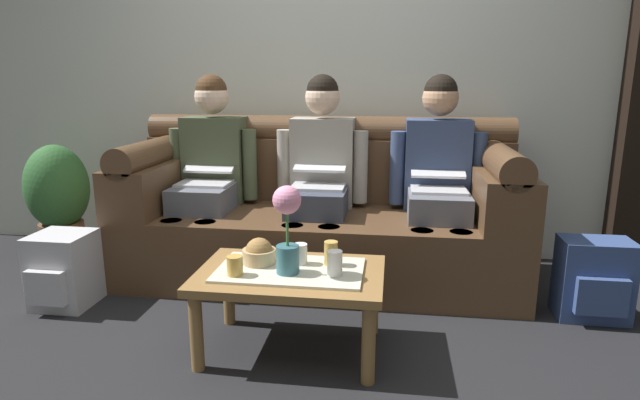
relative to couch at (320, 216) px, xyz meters
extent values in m
plane|color=black|center=(0.00, -1.17, -0.37)|extent=(14.00, 14.00, 0.00)
cube|color=silver|center=(0.00, 0.53, 1.08)|extent=(6.00, 0.12, 2.90)
cube|color=#513823|center=(0.00, -0.07, -0.16)|extent=(2.33, 0.88, 0.42)
cube|color=#513823|center=(0.00, 0.26, 0.25)|extent=(2.33, 0.22, 0.40)
cylinder|color=#513823|center=(0.00, 0.26, 0.50)|extent=(2.33, 0.18, 0.18)
cube|color=#513823|center=(-1.03, -0.07, 0.19)|extent=(0.28, 0.88, 0.28)
cylinder|color=#513823|center=(-1.03, -0.07, 0.38)|extent=(0.18, 0.88, 0.18)
cube|color=#513823|center=(1.03, -0.07, 0.19)|extent=(0.28, 0.88, 0.28)
cylinder|color=#513823|center=(1.03, -0.07, 0.38)|extent=(0.18, 0.88, 0.18)
cube|color=#595B66|center=(-0.69, -0.13, 0.13)|extent=(0.34, 0.40, 0.15)
cylinder|color=#595B66|center=(-0.79, -0.39, -0.16)|extent=(0.12, 0.12, 0.42)
cylinder|color=#595B66|center=(-0.59, -0.39, -0.16)|extent=(0.12, 0.12, 0.42)
cube|color=#475138|center=(-0.69, 0.11, 0.32)|extent=(0.38, 0.22, 0.54)
cylinder|color=#475138|center=(-0.93, 0.07, 0.30)|extent=(0.09, 0.09, 0.44)
cylinder|color=#475138|center=(-0.46, 0.07, 0.30)|extent=(0.09, 0.09, 0.44)
sphere|color=beige|center=(-0.69, 0.09, 0.72)|extent=(0.21, 0.21, 0.21)
sphere|color=#472D19|center=(-0.69, 0.09, 0.76)|extent=(0.19, 0.19, 0.19)
cube|color=silver|center=(-0.69, -0.11, 0.21)|extent=(0.31, 0.22, 0.02)
cube|color=silver|center=(-0.69, 0.05, 0.31)|extent=(0.31, 0.20, 0.10)
cube|color=black|center=(-0.69, 0.04, 0.31)|extent=(0.27, 0.17, 0.08)
cube|color=#383D4C|center=(0.00, -0.13, 0.13)|extent=(0.34, 0.40, 0.15)
cylinder|color=#383D4C|center=(-0.10, -0.39, -0.16)|extent=(0.12, 0.12, 0.42)
cylinder|color=#383D4C|center=(0.10, -0.39, -0.16)|extent=(0.12, 0.12, 0.42)
cube|color=gray|center=(0.00, 0.11, 0.32)|extent=(0.38, 0.22, 0.54)
cylinder|color=gray|center=(-0.23, 0.07, 0.30)|extent=(0.09, 0.09, 0.44)
cylinder|color=gray|center=(0.23, 0.07, 0.30)|extent=(0.09, 0.09, 0.44)
sphere|color=beige|center=(0.00, 0.09, 0.72)|extent=(0.21, 0.21, 0.21)
sphere|color=black|center=(0.00, 0.09, 0.76)|extent=(0.19, 0.19, 0.19)
cube|color=silver|center=(0.00, -0.11, 0.21)|extent=(0.31, 0.22, 0.02)
cube|color=silver|center=(0.00, 0.03, 0.32)|extent=(0.31, 0.21, 0.06)
cube|color=black|center=(0.00, 0.02, 0.32)|extent=(0.27, 0.18, 0.05)
cube|color=#595B66|center=(0.69, -0.13, 0.13)|extent=(0.34, 0.40, 0.15)
cylinder|color=#595B66|center=(0.59, -0.39, -0.16)|extent=(0.12, 0.12, 0.42)
cylinder|color=#595B66|center=(0.79, -0.39, -0.16)|extent=(0.12, 0.12, 0.42)
cube|color=navy|center=(0.69, 0.11, 0.32)|extent=(0.38, 0.22, 0.54)
cylinder|color=navy|center=(0.46, 0.07, 0.30)|extent=(0.09, 0.09, 0.44)
cylinder|color=navy|center=(0.93, 0.07, 0.30)|extent=(0.09, 0.09, 0.44)
sphere|color=tan|center=(0.69, 0.09, 0.72)|extent=(0.21, 0.21, 0.21)
sphere|color=black|center=(0.69, 0.09, 0.76)|extent=(0.19, 0.19, 0.19)
cube|color=silver|center=(0.69, -0.11, 0.21)|extent=(0.31, 0.22, 0.02)
cube|color=silver|center=(0.69, 0.04, 0.31)|extent=(0.31, 0.20, 0.10)
cube|color=black|center=(0.69, 0.03, 0.31)|extent=(0.27, 0.17, 0.08)
cube|color=olive|center=(0.00, -0.96, -0.01)|extent=(0.81, 0.53, 0.04)
cube|color=beige|center=(0.00, -0.96, 0.01)|extent=(0.63, 0.37, 0.01)
cylinder|color=olive|center=(-0.36, -1.17, -0.20)|extent=(0.06, 0.06, 0.34)
cylinder|color=olive|center=(0.36, -1.17, -0.20)|extent=(0.06, 0.06, 0.34)
cylinder|color=olive|center=(-0.36, -0.74, -0.20)|extent=(0.06, 0.06, 0.34)
cylinder|color=olive|center=(0.36, -0.74, -0.20)|extent=(0.06, 0.06, 0.34)
cylinder|color=#336672|center=(0.00, -1.01, 0.08)|extent=(0.10, 0.10, 0.12)
cylinder|color=#3D7538|center=(0.00, -1.01, 0.22)|extent=(0.01, 0.01, 0.16)
sphere|color=pink|center=(0.00, -1.01, 0.34)|extent=(0.12, 0.12, 0.12)
cylinder|color=tan|center=(-0.15, -0.91, 0.05)|extent=(0.15, 0.15, 0.06)
sphere|color=olive|center=(-0.15, -0.91, 0.07)|extent=(0.12, 0.12, 0.12)
cylinder|color=gold|center=(0.17, -0.88, 0.07)|extent=(0.06, 0.06, 0.11)
cylinder|color=white|center=(0.03, -0.89, 0.06)|extent=(0.06, 0.06, 0.09)
cylinder|color=white|center=(0.20, -1.01, 0.07)|extent=(0.06, 0.06, 0.11)
cylinder|color=gold|center=(-0.22, -1.06, 0.06)|extent=(0.07, 0.07, 0.08)
cube|color=#33477A|center=(1.45, -0.42, -0.16)|extent=(0.34, 0.21, 0.41)
cube|color=#33477A|center=(1.45, -0.55, -0.20)|extent=(0.24, 0.05, 0.19)
cube|color=#B7B7BC|center=(-1.30, -0.65, -0.17)|extent=(0.29, 0.28, 0.40)
cube|color=#B7B7BC|center=(-1.30, -0.81, -0.21)|extent=(0.20, 0.05, 0.18)
cylinder|color=brown|center=(-1.75, 0.01, -0.24)|extent=(0.28, 0.28, 0.26)
ellipsoid|color=#2D602D|center=(-1.75, 0.01, 0.13)|extent=(0.40, 0.40, 0.56)
camera|label=1|loc=(0.43, -3.06, 0.83)|focal=29.21mm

